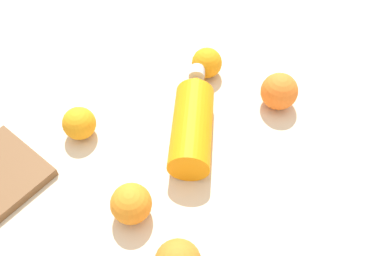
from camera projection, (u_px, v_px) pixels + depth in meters
ground_plane at (192, 131)px, 0.84m from camera, size 2.40×2.40×0.00m
water_bottle at (193, 118)px, 0.81m from camera, size 0.24×0.22×0.08m
orange_0 at (279, 91)px, 0.86m from camera, size 0.08×0.08×0.08m
orange_2 at (79, 123)px, 0.81m from camera, size 0.07×0.07×0.07m
orange_3 at (207, 63)px, 0.92m from camera, size 0.07×0.07×0.07m
orange_4 at (131, 204)px, 0.70m from camera, size 0.07×0.07×0.07m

